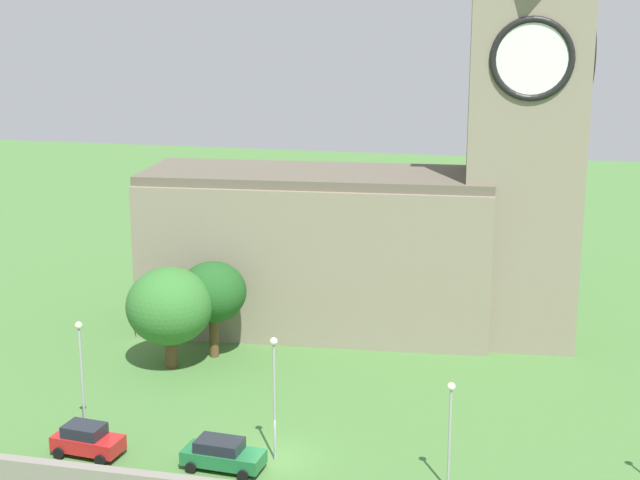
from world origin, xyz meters
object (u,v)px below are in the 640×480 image
at_px(church, 398,202).
at_px(tree_riverside_east, 213,292).
at_px(streetlamp_east_mid, 450,417).
at_px(car_green, 222,454).
at_px(tree_by_tower, 169,306).
at_px(car_red, 87,440).
at_px(streetlamp_central, 274,380).
at_px(streetlamp_west_mid, 81,361).

bearing_deg(church, tree_riverside_east, -143.65).
bearing_deg(church, streetlamp_east_mid, -75.04).
distance_m(car_green, tree_by_tower, 16.65).
bearing_deg(church, tree_by_tower, -140.99).
height_order(car_green, streetlamp_east_mid, streetlamp_east_mid).
distance_m(car_red, streetlamp_central, 11.57).
height_order(tree_riverside_east, tree_by_tower, tree_by_tower).
xyz_separation_m(streetlamp_east_mid, tree_riverside_east, (-18.81, 16.02, 0.77)).
relative_size(streetlamp_east_mid, tree_by_tower, 0.83).
bearing_deg(car_green, streetlamp_central, 33.15).
bearing_deg(streetlamp_central, car_green, -146.85).
height_order(church, streetlamp_west_mid, church).
distance_m(streetlamp_west_mid, streetlamp_central, 11.97).
relative_size(car_green, streetlamp_central, 0.63).
height_order(streetlamp_central, tree_riverside_east, streetlamp_central).
relative_size(church, car_red, 8.31).
height_order(car_green, tree_riverside_east, tree_riverside_east).
bearing_deg(tree_riverside_east, streetlamp_central, -59.22).
bearing_deg(car_red, streetlamp_central, 9.93).
distance_m(church, tree_by_tower, 19.45).
distance_m(car_red, streetlamp_west_mid, 4.66).
xyz_separation_m(car_green, tree_by_tower, (-8.55, 13.81, 3.69)).
bearing_deg(streetlamp_west_mid, car_green, -12.24).
bearing_deg(tree_by_tower, streetlamp_west_mid, -94.07).
bearing_deg(car_red, tree_by_tower, 91.73).
bearing_deg(tree_by_tower, streetlamp_east_mid, -32.20).
distance_m(church, tree_riverside_east, 16.03).
bearing_deg(streetlamp_west_mid, car_red, -60.51).
bearing_deg(streetlamp_west_mid, tree_by_tower, 85.93).
distance_m(church, streetlamp_central, 24.65).
distance_m(streetlamp_west_mid, tree_riverside_east, 14.84).
bearing_deg(car_green, streetlamp_east_mid, 2.41).
bearing_deg(streetlamp_west_mid, streetlamp_central, -1.69).
xyz_separation_m(church, streetlamp_central, (-3.29, -23.80, -5.49)).
distance_m(streetlamp_west_mid, streetlamp_east_mid, 21.98).
bearing_deg(tree_by_tower, streetlamp_central, -47.45).
distance_m(car_red, tree_by_tower, 14.47).
relative_size(streetlamp_west_mid, tree_by_tower, 0.99).
distance_m(tree_riverside_east, tree_by_tower, 3.58).
height_order(car_red, streetlamp_central, streetlamp_central).
xyz_separation_m(streetlamp_west_mid, tree_by_tower, (0.84, 11.77, -0.26)).
bearing_deg(streetlamp_east_mid, church, 104.96).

